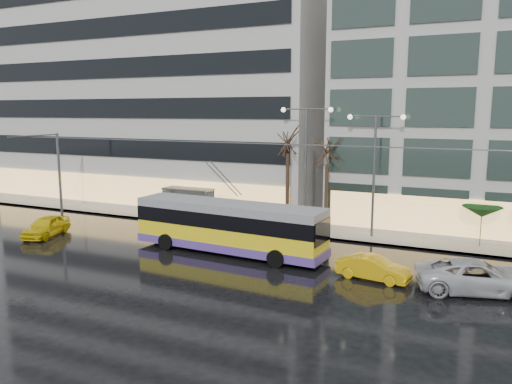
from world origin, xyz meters
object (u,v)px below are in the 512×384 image
Objects in this scene: street_lamp_near at (306,151)px; taxi_a at (46,226)px; bus_shelter at (186,196)px; trolleybus at (229,228)px.

street_lamp_near reaches higher than taxi_a.
bus_shelter is at bearing -179.37° from street_lamp_near.
trolleybus is at bearing -43.15° from bus_shelter.
taxi_a is (-16.41, -9.19, -5.26)m from street_lamp_near.
street_lamp_near is 2.09× the size of taxi_a.
bus_shelter is 10.97m from taxi_a.
taxi_a is at bearing -123.56° from bus_shelter.
trolleybus is 2.96× the size of taxi_a.
trolleybus is 1.42× the size of street_lamp_near.
bus_shelter is 0.47× the size of street_lamp_near.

